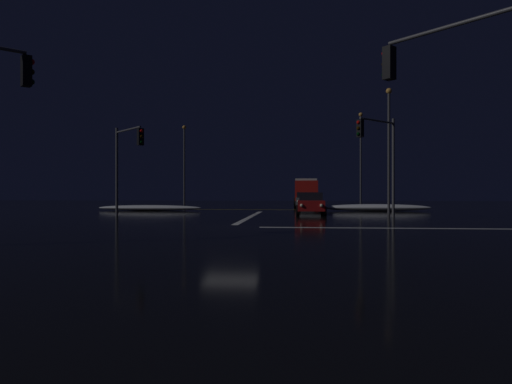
% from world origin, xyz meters
% --- Properties ---
extents(ground, '(120.00, 120.00, 0.10)m').
position_xyz_m(ground, '(0.00, 0.00, -0.05)').
color(ground, black).
extents(stop_line_north, '(0.35, 15.04, 0.01)m').
position_xyz_m(stop_line_north, '(0.00, 8.76, 0.00)').
color(stop_line_north, white).
rests_on(stop_line_north, ground).
extents(centre_line_ns, '(22.00, 0.15, 0.01)m').
position_xyz_m(centre_line_ns, '(0.00, 20.36, 0.00)').
color(centre_line_ns, yellow).
rests_on(centre_line_ns, ground).
extents(crosswalk_bar_east, '(15.04, 0.40, 0.01)m').
position_xyz_m(crosswalk_bar_east, '(8.86, 0.00, 0.00)').
color(crosswalk_bar_east, white).
rests_on(crosswalk_bar_east, ground).
extents(snow_bank_left_curb, '(8.97, 1.50, 0.47)m').
position_xyz_m(snow_bank_left_curb, '(-9.56, 17.24, 0.24)').
color(snow_bank_left_curb, white).
rests_on(snow_bank_left_curb, ground).
extents(snow_bank_right_curb, '(8.94, 1.50, 0.58)m').
position_xyz_m(snow_bank_right_curb, '(9.56, 18.19, 0.29)').
color(snow_bank_right_curb, white).
rests_on(snow_bank_right_curb, ground).
extents(sedan_red, '(2.02, 4.33, 1.57)m').
position_xyz_m(sedan_red, '(3.96, 11.68, 0.80)').
color(sedan_red, maroon).
rests_on(sedan_red, ground).
extents(sedan_white, '(2.02, 4.33, 1.57)m').
position_xyz_m(sedan_white, '(4.07, 18.43, 0.80)').
color(sedan_white, silver).
rests_on(sedan_white, ground).
extents(sedan_gray, '(2.02, 4.33, 1.57)m').
position_xyz_m(sedan_gray, '(3.72, 25.08, 0.80)').
color(sedan_gray, slate).
rests_on(sedan_gray, ground).
extents(box_truck, '(2.68, 8.28, 3.08)m').
position_xyz_m(box_truck, '(3.90, 31.72, 1.71)').
color(box_truck, red).
rests_on(box_truck, ground).
extents(traffic_signal_nw, '(2.85, 2.85, 5.94)m').
position_xyz_m(traffic_signal_nw, '(-8.05, 8.05, 4.08)').
color(traffic_signal_nw, '#4C4C51').
rests_on(traffic_signal_nw, ground).
extents(traffic_signal_ne, '(2.72, 2.72, 6.31)m').
position_xyz_m(traffic_signal_ne, '(8.14, 8.14, 4.31)').
color(traffic_signal_ne, '#4C4C51').
rests_on(traffic_signal_ne, ground).
extents(traffic_signal_se, '(3.45, 3.45, 6.67)m').
position_xyz_m(traffic_signal_se, '(7.86, -7.86, 4.61)').
color(traffic_signal_se, '#4C4C51').
rests_on(traffic_signal_se, ground).
extents(streetlamp_right_far, '(0.44, 0.44, 10.28)m').
position_xyz_m(streetlamp_right_far, '(9.86, 30.36, 5.85)').
color(streetlamp_right_far, '#424247').
rests_on(streetlamp_right_far, ground).
extents(streetlamp_left_far, '(0.44, 0.44, 9.14)m').
position_xyz_m(streetlamp_left_far, '(-9.86, 30.36, 5.26)').
color(streetlamp_left_far, '#424247').
rests_on(streetlamp_left_far, ground).
extents(streetlamp_right_near, '(0.44, 0.44, 9.40)m').
position_xyz_m(streetlamp_right_near, '(9.86, 14.36, 5.40)').
color(streetlamp_right_near, '#424247').
rests_on(streetlamp_right_near, ground).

